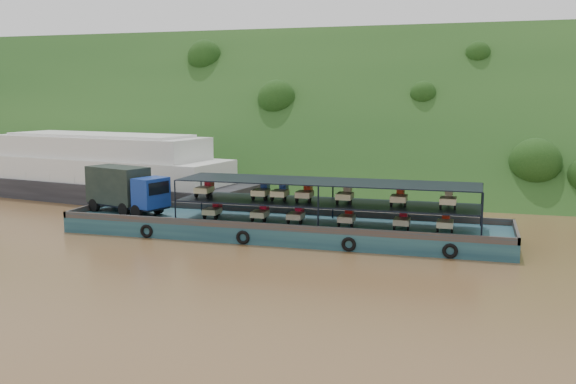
# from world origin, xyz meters

# --- Properties ---
(ground) EXTENTS (160.00, 160.00, 0.00)m
(ground) POSITION_xyz_m (0.00, 0.00, 0.00)
(ground) COLOR brown
(ground) RESTS_ON ground
(hillside) EXTENTS (140.00, 39.60, 39.60)m
(hillside) POSITION_xyz_m (0.00, 36.00, 0.00)
(hillside) COLOR #153714
(hillside) RESTS_ON ground
(cargo_barge) EXTENTS (35.10, 7.18, 5.06)m
(cargo_barge) POSITION_xyz_m (-3.57, 0.63, 1.28)
(cargo_barge) COLOR #122F3F
(cargo_barge) RESTS_ON ground
(passenger_ferry) EXTENTS (35.54, 14.26, 7.00)m
(passenger_ferry) POSITION_xyz_m (-25.99, 13.28, 3.03)
(passenger_ferry) COLOR black
(passenger_ferry) RESTS_ON ground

